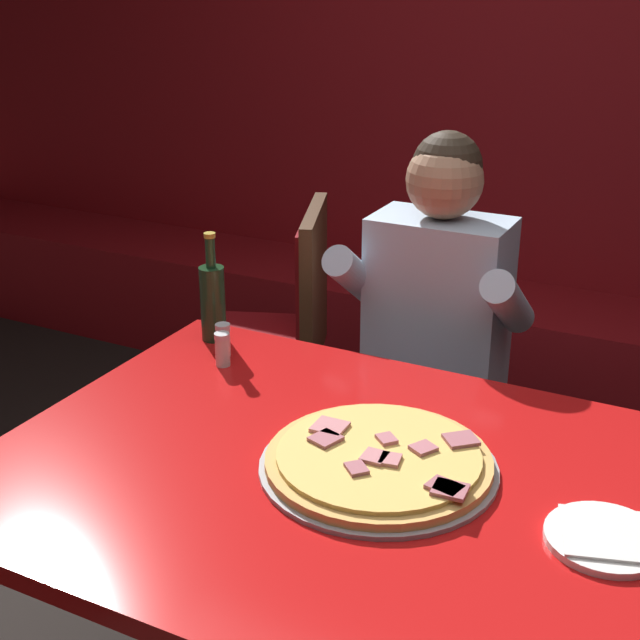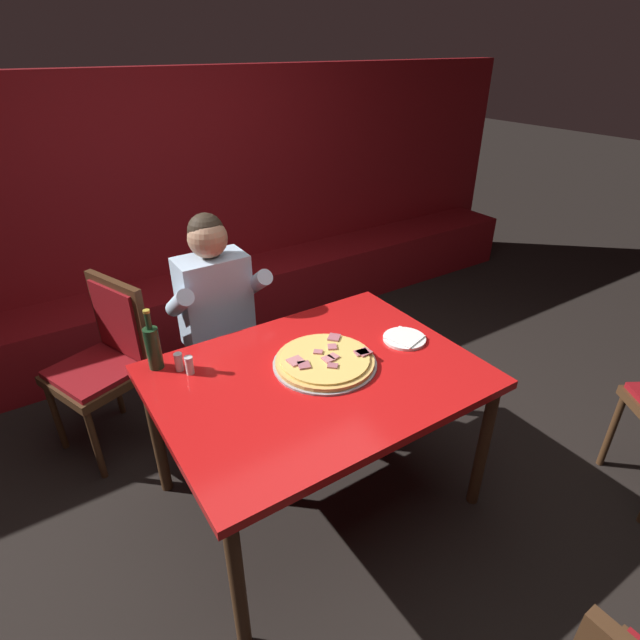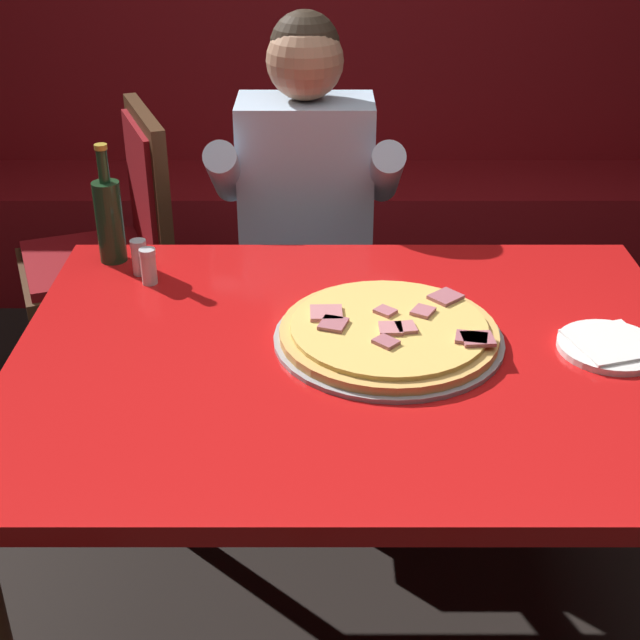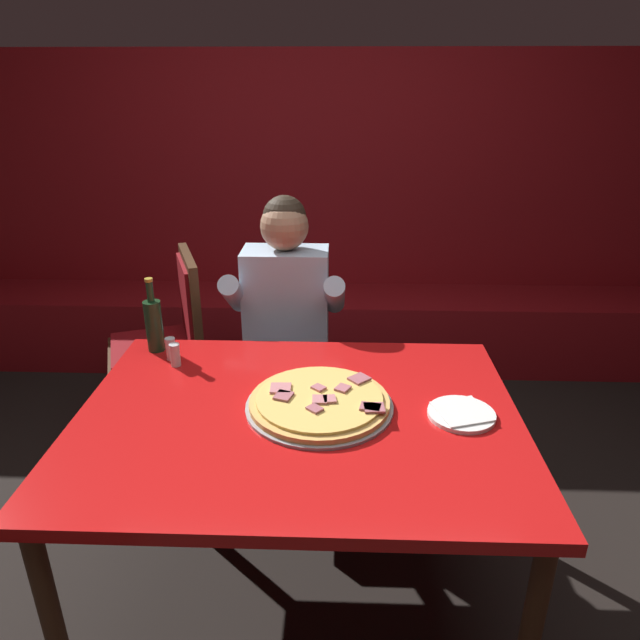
% 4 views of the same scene
% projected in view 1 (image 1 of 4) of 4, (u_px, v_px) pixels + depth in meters
% --- Properties ---
extents(booth_wall_panel, '(6.80, 0.16, 1.90)m').
position_uv_depth(booth_wall_panel, '(583.00, 163.00, 3.48)').
color(booth_wall_panel, maroon).
rests_on(booth_wall_panel, ground_plane).
extents(booth_bench, '(6.46, 0.48, 0.46)m').
position_uv_depth(booth_bench, '(545.00, 360.00, 3.49)').
color(booth_bench, maroon).
rests_on(booth_bench, ground_plane).
extents(main_dining_table, '(1.39, 1.05, 0.76)m').
position_uv_depth(main_dining_table, '(339.00, 500.00, 1.79)').
color(main_dining_table, '#422816').
rests_on(main_dining_table, ground_plane).
extents(pizza, '(0.47, 0.47, 0.05)m').
position_uv_depth(pizza, '(379.00, 461.00, 1.75)').
color(pizza, '#9E9EA3').
rests_on(pizza, main_dining_table).
extents(plate_white_paper, '(0.21, 0.21, 0.02)m').
position_uv_depth(plate_white_paper, '(605.00, 538.00, 1.54)').
color(plate_white_paper, white).
rests_on(plate_white_paper, main_dining_table).
extents(beer_bottle, '(0.07, 0.07, 0.29)m').
position_uv_depth(beer_bottle, '(213.00, 300.00, 2.32)').
color(beer_bottle, '#19381E').
rests_on(beer_bottle, main_dining_table).
extents(shaker_parmesan, '(0.04, 0.04, 0.09)m').
position_uv_depth(shaker_parmesan, '(223.00, 341.00, 2.25)').
color(shaker_parmesan, silver).
rests_on(shaker_parmesan, main_dining_table).
extents(shaker_black_pepper, '(0.04, 0.04, 0.09)m').
position_uv_depth(shaker_black_pepper, '(223.00, 351.00, 2.19)').
color(shaker_black_pepper, silver).
rests_on(shaker_black_pepper, main_dining_table).
extents(diner_seated_blue_shirt, '(0.53, 0.53, 1.27)m').
position_uv_depth(diner_seated_blue_shirt, '(426.00, 342.00, 2.48)').
color(diner_seated_blue_shirt, black).
rests_on(diner_seated_blue_shirt, ground_plane).
extents(dining_chair_side_aisle, '(0.57, 0.57, 0.96)m').
position_uv_depth(dining_chair_side_aisle, '(278.00, 326.00, 2.96)').
color(dining_chair_side_aisle, '#422816').
rests_on(dining_chair_side_aisle, ground_plane).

